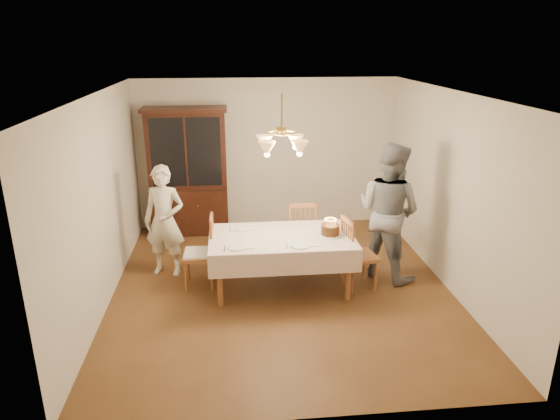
{
  "coord_description": "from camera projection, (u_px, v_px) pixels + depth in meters",
  "views": [
    {
      "loc": [
        -0.63,
        -6.07,
        3.23
      ],
      "look_at": [
        0.0,
        0.2,
        1.05
      ],
      "focal_mm": 32.0,
      "sensor_mm": 36.0,
      "label": 1
    }
  ],
  "objects": [
    {
      "name": "room_shell",
      "position": [
        282.0,
        175.0,
        6.3
      ],
      "size": [
        5.0,
        5.0,
        5.0
      ],
      "color": "white",
      "rests_on": "ground"
    },
    {
      "name": "elderly_woman",
      "position": [
        165.0,
        221.0,
        6.99
      ],
      "size": [
        0.66,
        0.51,
        1.59
      ],
      "primitive_type": "imported",
      "rotation": [
        0.0,
        0.0,
        -0.25
      ],
      "color": "#F2E8CC",
      "rests_on": "ground"
    },
    {
      "name": "chair_far_side",
      "position": [
        301.0,
        235.0,
        7.43
      ],
      "size": [
        0.45,
        0.43,
        1.0
      ],
      "color": "brown",
      "rests_on": "ground"
    },
    {
      "name": "place_setting_far_left",
      "position": [
        243.0,
        229.0,
        6.79
      ],
      "size": [
        0.39,
        0.24,
        0.02
      ],
      "color": "white",
      "rests_on": "dining_table"
    },
    {
      "name": "dining_table",
      "position": [
        282.0,
        241.0,
        6.6
      ],
      "size": [
        1.9,
        1.1,
        0.76
      ],
      "color": "brown",
      "rests_on": "ground"
    },
    {
      "name": "chandelier",
      "position": [
        282.0,
        145.0,
        6.17
      ],
      "size": [
        0.62,
        0.62,
        0.73
      ],
      "color": "#BF8C3F",
      "rests_on": "ground"
    },
    {
      "name": "place_setting_near_left",
      "position": [
        239.0,
        248.0,
        6.19
      ],
      "size": [
        0.37,
        0.23,
        0.02
      ],
      "color": "white",
      "rests_on": "dining_table"
    },
    {
      "name": "adult_in_grey",
      "position": [
        388.0,
        211.0,
        6.88
      ],
      "size": [
        1.16,
        1.18,
        1.92
      ],
      "primitive_type": "imported",
      "rotation": [
        0.0,
        0.0,
        2.29
      ],
      "color": "slate",
      "rests_on": "ground"
    },
    {
      "name": "chair_right_end",
      "position": [
        358.0,
        257.0,
        6.71
      ],
      "size": [
        0.49,
        0.5,
        1.0
      ],
      "color": "brown",
      "rests_on": "ground"
    },
    {
      "name": "china_hutch",
      "position": [
        188.0,
        174.0,
        8.47
      ],
      "size": [
        1.38,
        0.54,
        2.16
      ],
      "color": "black",
      "rests_on": "ground"
    },
    {
      "name": "place_setting_near_right",
      "position": [
        301.0,
        245.0,
        6.26
      ],
      "size": [
        0.41,
        0.27,
        0.02
      ],
      "color": "white",
      "rests_on": "dining_table"
    },
    {
      "name": "chair_left_end",
      "position": [
        199.0,
        255.0,
        6.73
      ],
      "size": [
        0.43,
        0.45,
        1.0
      ],
      "color": "brown",
      "rests_on": "ground"
    },
    {
      "name": "ground",
      "position": [
        281.0,
        287.0,
        6.82
      ],
      "size": [
        5.0,
        5.0,
        0.0
      ],
      "primitive_type": "plane",
      "color": "#543118",
      "rests_on": "ground"
    },
    {
      "name": "birthday_cake",
      "position": [
        330.0,
        230.0,
        6.57
      ],
      "size": [
        0.3,
        0.3,
        0.23
      ],
      "color": "white",
      "rests_on": "dining_table"
    }
  ]
}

